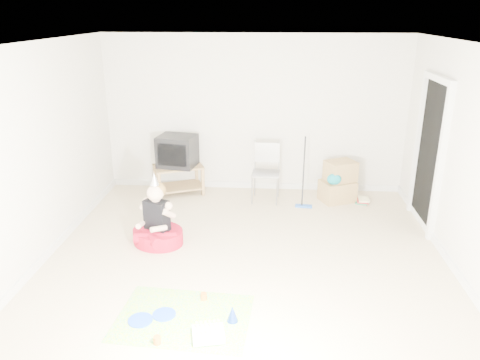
# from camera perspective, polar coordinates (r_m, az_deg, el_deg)

# --- Properties ---
(ground) EXTENTS (5.00, 5.00, 0.00)m
(ground) POSITION_cam_1_polar(r_m,az_deg,el_deg) (5.94, 0.70, -9.53)
(ground) COLOR beige
(ground) RESTS_ON ground
(doorway_recess) EXTENTS (0.02, 0.90, 2.05)m
(doorway_recess) POSITION_cam_1_polar(r_m,az_deg,el_deg) (7.00, 22.10, 2.69)
(doorway_recess) COLOR black
(doorway_recess) RESTS_ON ground
(tv_stand) EXTENTS (0.92, 0.76, 0.49)m
(tv_stand) POSITION_cam_1_polar(r_m,az_deg,el_deg) (7.93, -7.49, 0.35)
(tv_stand) COLOR olive
(tv_stand) RESTS_ON ground
(crt_tv) EXTENTS (0.67, 0.59, 0.51)m
(crt_tv) POSITION_cam_1_polar(r_m,az_deg,el_deg) (7.79, -7.65, 3.53)
(crt_tv) COLOR black
(crt_tv) RESTS_ON tv_stand
(folding_chair) EXTENTS (0.46, 0.44, 0.96)m
(folding_chair) POSITION_cam_1_polar(r_m,az_deg,el_deg) (7.51, 3.15, 0.81)
(folding_chair) COLOR gray
(folding_chair) RESTS_ON ground
(cardboard_boxes) EXTENTS (0.63, 0.59, 0.66)m
(cardboard_boxes) POSITION_cam_1_polar(r_m,az_deg,el_deg) (7.72, 11.91, -0.27)
(cardboard_boxes) COLOR #A98751
(cardboard_boxes) RESTS_ON ground
(floor_mop) EXTENTS (0.27, 0.36, 1.07)m
(floor_mop) POSITION_cam_1_polar(r_m,az_deg,el_deg) (7.38, 7.85, -1.39)
(floor_mop) COLOR blue
(floor_mop) RESTS_ON ground
(book_pile) EXTENTS (0.24, 0.28, 0.08)m
(book_pile) POSITION_cam_1_polar(r_m,az_deg,el_deg) (7.82, 14.74, -2.42)
(book_pile) COLOR #2A7E54
(book_pile) RESTS_ON ground
(seated_woman) EXTENTS (0.91, 0.91, 1.00)m
(seated_woman) POSITION_cam_1_polar(r_m,az_deg,el_deg) (6.31, -10.02, -5.78)
(seated_woman) COLOR #B11027
(seated_woman) RESTS_ON ground
(party_mat) EXTENTS (1.40, 1.06, 0.01)m
(party_mat) POSITION_cam_1_polar(r_m,az_deg,el_deg) (4.96, -6.90, -16.31)
(party_mat) COLOR #E22F78
(party_mat) RESTS_ON ground
(birthday_cake) EXTENTS (0.34, 0.30, 0.14)m
(birthday_cake) POSITION_cam_1_polar(r_m,az_deg,el_deg) (4.66, -3.88, -18.34)
(birthday_cake) COLOR white
(birthday_cake) RESTS_ON party_mat
(blue_plate_near) EXTENTS (0.25, 0.25, 0.01)m
(blue_plate_near) POSITION_cam_1_polar(r_m,az_deg,el_deg) (5.02, -9.23, -15.86)
(blue_plate_near) COLOR blue
(blue_plate_near) RESTS_ON party_mat
(blue_plate_far) EXTENTS (0.30, 0.30, 0.01)m
(blue_plate_far) POSITION_cam_1_polar(r_m,az_deg,el_deg) (4.98, -12.05, -16.36)
(blue_plate_far) COLOR blue
(blue_plate_far) RESTS_ON party_mat
(orange_cup_near) EXTENTS (0.08, 0.08, 0.08)m
(orange_cup_near) POSITION_cam_1_polar(r_m,az_deg,el_deg) (5.17, -4.44, -13.96)
(orange_cup_near) COLOR orange
(orange_cup_near) RESTS_ON party_mat
(orange_cup_far) EXTENTS (0.09, 0.09, 0.08)m
(orange_cup_far) POSITION_cam_1_polar(r_m,az_deg,el_deg) (4.65, -10.06, -18.67)
(orange_cup_far) COLOR orange
(orange_cup_far) RESTS_ON party_mat
(blue_party_hat) EXTENTS (0.12, 0.12, 0.17)m
(blue_party_hat) POSITION_cam_1_polar(r_m,az_deg,el_deg) (4.83, -0.92, -15.99)
(blue_party_hat) COLOR #1A3EB7
(blue_party_hat) RESTS_ON party_mat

